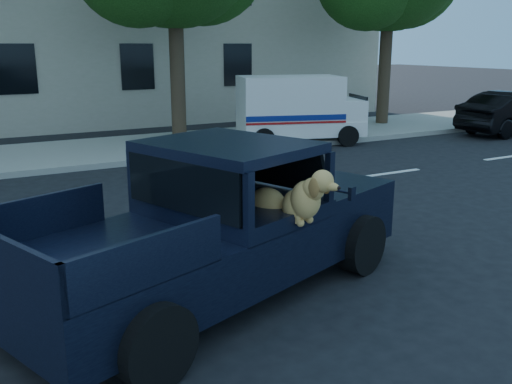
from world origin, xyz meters
The scene contains 6 objects.
ground centered at (0.00, 0.00, 0.00)m, with size 120.00×120.00×0.00m, color black.
far_sidewalk centered at (0.00, 9.20, 0.07)m, with size 60.00×4.00×0.15m, color gray.
lane_stripes centered at (2.00, 3.40, 0.01)m, with size 21.60×0.14×0.01m, color silver, non-canonical shape.
building_main centered at (3.00, 16.50, 4.50)m, with size 26.00×6.00×9.00m, color beige.
pickup_truck centered at (1.36, -0.75, 0.63)m, with size 5.57×3.66×1.86m.
mail_truck centered at (8.28, 8.06, 0.89)m, with size 4.08×2.78×2.05m.
Camera 1 is at (-1.28, -6.66, 2.99)m, focal length 40.00 mm.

